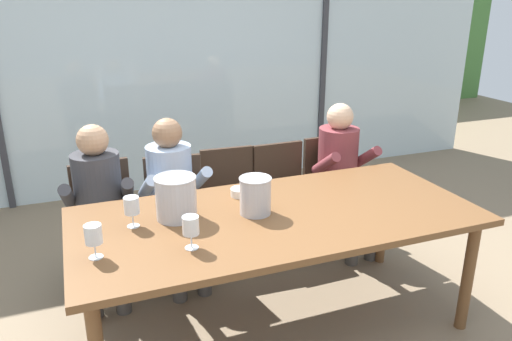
# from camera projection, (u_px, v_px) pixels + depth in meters

# --- Properties ---
(ground) EXTENTS (14.00, 14.00, 0.00)m
(ground) POSITION_uv_depth(u_px,v_px,m) (227.00, 252.00, 4.03)
(ground) COLOR #847056
(window_glass_panel) EXTENTS (7.56, 0.03, 2.60)m
(window_glass_panel) POSITION_uv_depth(u_px,v_px,m) (175.00, 65.00, 5.05)
(window_glass_panel) COLOR silver
(window_glass_panel) RESTS_ON ground
(window_mullion_right) EXTENTS (0.06, 0.06, 2.60)m
(window_mullion_right) POSITION_uv_depth(u_px,v_px,m) (323.00, 58.00, 5.61)
(window_mullion_right) COLOR #38383D
(window_mullion_right) RESTS_ON ground
(hillside_vineyard) EXTENTS (13.56, 2.40, 2.08)m
(hillside_vineyard) POSITION_uv_depth(u_px,v_px,m) (128.00, 53.00, 8.53)
(hillside_vineyard) COLOR #477A38
(hillside_vineyard) RESTS_ON ground
(dining_table) EXTENTS (2.36, 1.08, 0.77)m
(dining_table) POSITION_uv_depth(u_px,v_px,m) (277.00, 224.00, 2.91)
(dining_table) COLOR brown
(dining_table) RESTS_ON ground
(chair_near_curtain) EXTENTS (0.49, 0.49, 0.86)m
(chair_near_curtain) POSITION_uv_depth(u_px,v_px,m) (106.00, 214.00, 3.54)
(chair_near_curtain) COLOR #332319
(chair_near_curtain) RESTS_ON ground
(chair_left_of_center) EXTENTS (0.49, 0.49, 0.86)m
(chair_left_of_center) POSITION_uv_depth(u_px,v_px,m) (176.00, 207.00, 3.65)
(chair_left_of_center) COLOR #332319
(chair_left_of_center) RESTS_ON ground
(chair_center) EXTENTS (0.46, 0.46, 0.86)m
(chair_center) POSITION_uv_depth(u_px,v_px,m) (231.00, 196.00, 3.84)
(chair_center) COLOR #332319
(chair_center) RESTS_ON ground
(chair_right_of_center) EXTENTS (0.44, 0.44, 0.86)m
(chair_right_of_center) POSITION_uv_depth(u_px,v_px,m) (283.00, 190.00, 3.96)
(chair_right_of_center) COLOR #332319
(chair_right_of_center) RESTS_ON ground
(chair_near_window_right) EXTENTS (0.45, 0.45, 0.86)m
(chair_near_window_right) POSITION_uv_depth(u_px,v_px,m) (331.00, 181.00, 4.16)
(chair_near_window_right) COLOR #332319
(chair_near_window_right) RESTS_ON ground
(person_charcoal_jacket) EXTENTS (0.48, 0.63, 1.18)m
(person_charcoal_jacket) POSITION_uv_depth(u_px,v_px,m) (99.00, 201.00, 3.32)
(person_charcoal_jacket) COLOR #38383D
(person_charcoal_jacket) RESTS_ON ground
(person_pale_blue_shirt) EXTENTS (0.49, 0.63, 1.18)m
(person_pale_blue_shirt) POSITION_uv_depth(u_px,v_px,m) (174.00, 191.00, 3.49)
(person_pale_blue_shirt) COLOR #9EB2D1
(person_pale_blue_shirt) RESTS_ON ground
(person_maroon_top) EXTENTS (0.48, 0.62, 1.18)m
(person_maroon_top) POSITION_uv_depth(u_px,v_px,m) (343.00, 168.00, 3.95)
(person_maroon_top) COLOR brown
(person_maroon_top) RESTS_ON ground
(ice_bucket_primary) EXTENTS (0.19, 0.19, 0.22)m
(ice_bucket_primary) POSITION_uv_depth(u_px,v_px,m) (255.00, 195.00, 2.85)
(ice_bucket_primary) COLOR #B7B7BC
(ice_bucket_primary) RESTS_ON dining_table
(ice_bucket_secondary) EXTENTS (0.24, 0.24, 0.25)m
(ice_bucket_secondary) POSITION_uv_depth(u_px,v_px,m) (176.00, 197.00, 2.79)
(ice_bucket_secondary) COLOR #B7B7BC
(ice_bucket_secondary) RESTS_ON dining_table
(tasting_bowl) EXTENTS (0.12, 0.12, 0.05)m
(tasting_bowl) POSITION_uv_depth(u_px,v_px,m) (240.00, 192.00, 3.13)
(tasting_bowl) COLOR silver
(tasting_bowl) RESTS_ON dining_table
(wine_glass_by_left_taster) EXTENTS (0.08, 0.08, 0.17)m
(wine_glass_by_left_taster) POSITION_uv_depth(u_px,v_px,m) (132.00, 207.00, 2.69)
(wine_glass_by_left_taster) COLOR silver
(wine_glass_by_left_taster) RESTS_ON dining_table
(wine_glass_near_bucket) EXTENTS (0.08, 0.08, 0.17)m
(wine_glass_near_bucket) POSITION_uv_depth(u_px,v_px,m) (93.00, 236.00, 2.36)
(wine_glass_near_bucket) COLOR silver
(wine_glass_near_bucket) RESTS_ON dining_table
(wine_glass_center_pour) EXTENTS (0.08, 0.08, 0.17)m
(wine_glass_center_pour) POSITION_uv_depth(u_px,v_px,m) (191.00, 227.00, 2.45)
(wine_glass_center_pour) COLOR silver
(wine_glass_center_pour) RESTS_ON dining_table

